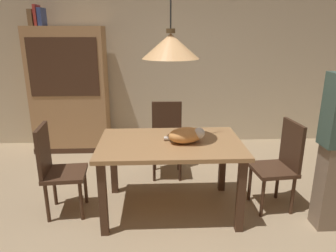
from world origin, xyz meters
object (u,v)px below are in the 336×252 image
Objects in this scene: hutch_bookcase at (70,93)px; cat_sleeping at (187,135)px; chair_left_side at (56,166)px; book_blue_wide at (42,17)px; pendant_lamp at (171,46)px; book_brown_thick at (33,18)px; dining_table at (170,151)px; chair_far_back at (167,136)px; book_red_tall at (37,15)px; chair_right_side at (281,162)px.

cat_sleeping is at bearing -49.44° from hutch_bookcase.
book_blue_wide is at bearing 107.59° from chair_left_side.
pendant_lamp is 5.42× the size of book_brown_thick.
dining_table is at bearing -44.66° from book_brown_thick.
hutch_bookcase is at bearing 99.03° from chair_left_side.
chair_far_back is 1.74m from hutch_bookcase.
book_red_tall is at bearing 109.38° from chair_left_side.
dining_table is at bearing 170.04° from cat_sleeping.
pendant_lamp is at bearing 0.00° from dining_table.
cat_sleeping is 2.86m from book_blue_wide.
hutch_bookcase is 1.15m from book_red_tall.
dining_table is at bearing -45.72° from book_red_tall.
chair_left_side is at bearing -141.96° from chair_far_back.
cat_sleeping reaches higher than dining_table.
chair_far_back is 0.97m from cat_sleeping.
book_red_tall is at bearing 134.28° from pendant_lamp.
chair_far_back is 0.72× the size of pendant_lamp.
hutch_bookcase is at bearing -0.24° from book_red_tall.
dining_table is 1.51× the size of chair_left_side.
book_blue_wide reaches higher than cat_sleeping.
chair_right_side reaches higher than dining_table.
cat_sleeping is 1.67× the size of book_brown_thick.
book_brown_thick is 0.86× the size of book_red_tall.
book_brown_thick is (-1.83, 1.81, 1.31)m from dining_table.
hutch_bookcase is 7.71× the size of book_brown_thick.
cat_sleeping is 0.85m from pendant_lamp.
dining_table is 1.51× the size of chair_right_side.
dining_table is 1.08× the size of pendant_lamp.
book_red_tall reaches higher than hutch_bookcase.
chair_left_side is 3.88× the size of book_blue_wide.
book_brown_thick reaches higher than chair_left_side.
book_brown_thick is at bearing 135.34° from pendant_lamp.
chair_far_back is at bearing 89.85° from dining_table.
chair_right_side is at bearing 0.36° from chair_left_side.
book_blue_wide is (-1.70, 1.81, 0.31)m from pendant_lamp.
hutch_bookcase reaches higher than chair_right_side.
chair_far_back is at bearing 38.04° from chair_left_side.
chair_left_side is 2.40m from book_blue_wide.
book_brown_thick reaches higher than dining_table.
hutch_bookcase is (-1.57, 1.84, 0.06)m from cat_sleeping.
chair_left_side is at bearing -70.62° from book_red_tall.
dining_table is 5.83× the size of book_brown_thick.
pendant_lamp reaches higher than book_brown_thick.
book_blue_wide reaches higher than dining_table.
pendant_lamp is 4.64× the size of book_red_tall.
chair_far_back is at bearing 142.29° from chair_right_side.
pendant_lamp is (-0.00, -0.88, 1.15)m from chair_far_back.
book_red_tall reaches higher than book_brown_thick.
hutch_bookcase is at bearing -0.21° from book_brown_thick.
chair_left_side is 0.72× the size of pendant_lamp.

